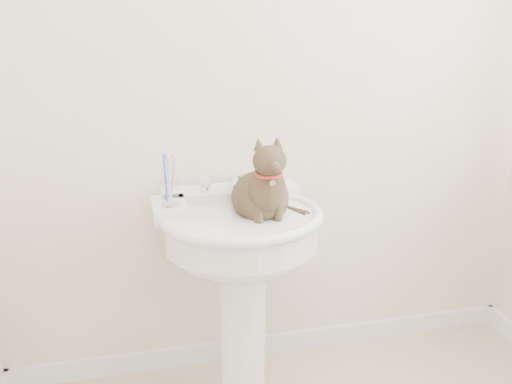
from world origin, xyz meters
TOP-DOWN VIEW (x-y plane):
  - wall_back at (0.00, 1.10)m, footprint 2.20×0.00m
  - baseboard_back at (0.00, 1.09)m, footprint 2.20×0.02m
  - pedestal_sink at (-0.19, 0.81)m, footprint 0.59×0.58m
  - faucet at (-0.19, 0.95)m, footprint 0.28×0.12m
  - soap_bar at (-0.09, 1.04)m, footprint 0.10×0.07m
  - toothbrush_cup at (-0.43, 0.84)m, footprint 0.07×0.07m
  - cat at (-0.11, 0.79)m, footprint 0.22×0.28m

SIDE VIEW (x-z plane):
  - baseboard_back at x=0.00m, z-range 0.00..0.09m
  - pedestal_sink at x=-0.19m, z-range 0.23..1.05m
  - soap_bar at x=-0.09m, z-range 0.82..0.85m
  - faucet at x=-0.19m, z-range 0.79..0.93m
  - cat at x=-0.11m, z-range 0.66..1.07m
  - toothbrush_cup at x=-0.43m, z-range 0.77..0.96m
  - wall_back at x=0.00m, z-range 0.00..2.50m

